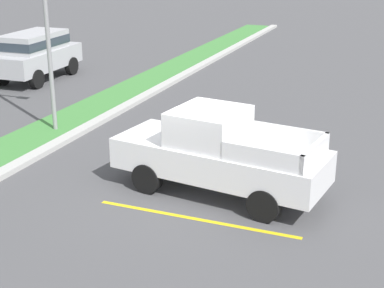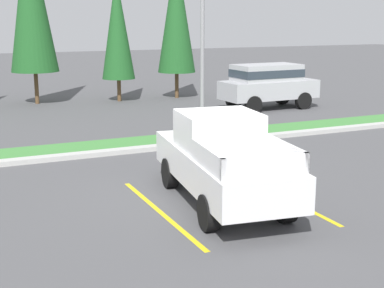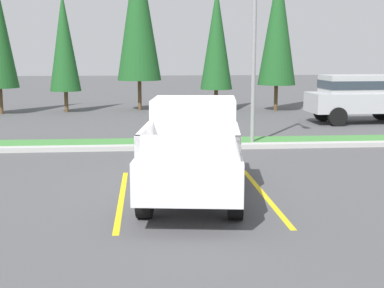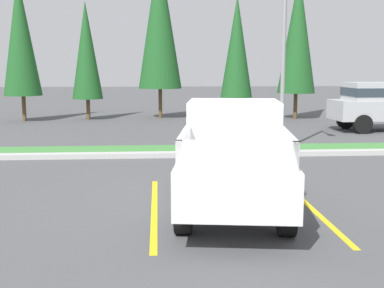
# 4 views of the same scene
# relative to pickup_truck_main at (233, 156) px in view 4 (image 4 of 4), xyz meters

# --- Properties ---
(ground_plane) EXTENTS (120.00, 120.00, 0.00)m
(ground_plane) POSITION_rel_pickup_truck_main_xyz_m (-0.01, 0.63, -1.04)
(ground_plane) COLOR #4C4C4F
(parking_line_near) EXTENTS (0.12, 4.80, 0.01)m
(parking_line_near) POSITION_rel_pickup_truck_main_xyz_m (-1.56, -0.05, -1.04)
(parking_line_near) COLOR yellow
(parking_line_near) RESTS_ON ground
(parking_line_far) EXTENTS (0.12, 4.80, 0.01)m
(parking_line_far) POSITION_rel_pickup_truck_main_xyz_m (1.54, -0.05, -1.04)
(parking_line_far) COLOR yellow
(parking_line_far) RESTS_ON ground
(curb_strip) EXTENTS (56.00, 0.40, 0.15)m
(curb_strip) POSITION_rel_pickup_truck_main_xyz_m (-0.01, 5.63, -0.97)
(curb_strip) COLOR #B2B2AD
(curb_strip) RESTS_ON ground
(grass_median) EXTENTS (56.00, 1.80, 0.06)m
(grass_median) POSITION_rel_pickup_truck_main_xyz_m (-0.01, 6.73, -1.01)
(grass_median) COLOR #42843D
(grass_median) RESTS_ON ground
(pickup_truck_main) EXTENTS (2.57, 5.43, 2.10)m
(pickup_truck_main) POSITION_rel_pickup_truck_main_xyz_m (0.00, 0.00, 0.00)
(pickup_truck_main) COLOR black
(pickup_truck_main) RESTS_ON ground
(suv_distant) EXTENTS (4.67, 2.09, 2.10)m
(suv_distant) POSITION_rel_pickup_truck_main_xyz_m (8.35, 11.37, 0.20)
(suv_distant) COLOR black
(suv_distant) RESTS_ON ground
(street_light) EXTENTS (0.24, 1.49, 6.55)m
(street_light) POSITION_rel_pickup_truck_main_xyz_m (2.61, 6.37, 2.78)
(street_light) COLOR gray
(street_light) RESTS_ON ground
(cypress_tree_leftmost) EXTENTS (1.90, 1.90, 7.32)m
(cypress_tree_leftmost) POSITION_rel_pickup_truck_main_xyz_m (-8.30, 16.36, 3.27)
(cypress_tree_leftmost) COLOR brown
(cypress_tree_leftmost) RESTS_ON ground
(cypress_tree_left_inner) EXTENTS (1.59, 1.59, 6.12)m
(cypress_tree_left_inner) POSITION_rel_pickup_truck_main_xyz_m (-5.13, 16.90, 2.56)
(cypress_tree_left_inner) COLOR brown
(cypress_tree_left_inner) RESTS_ON ground
(cypress_tree_center) EXTENTS (2.32, 2.32, 8.94)m
(cypress_tree_center) POSITION_rel_pickup_truck_main_xyz_m (-1.32, 17.54, 4.23)
(cypress_tree_center) COLOR brown
(cypress_tree_center) RESTS_ON ground
(cypress_tree_right_inner) EXTENTS (1.68, 1.68, 6.46)m
(cypress_tree_right_inner) POSITION_rel_pickup_truck_main_xyz_m (2.70, 16.68, 2.76)
(cypress_tree_right_inner) COLOR brown
(cypress_tree_right_inner) RESTS_ON ground
(cypress_tree_rightmost) EXTENTS (1.99, 1.99, 7.67)m
(cypress_tree_rightmost) POSITION_rel_pickup_truck_main_xyz_m (5.90, 16.60, 3.48)
(cypress_tree_rightmost) COLOR brown
(cypress_tree_rightmost) RESTS_ON ground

